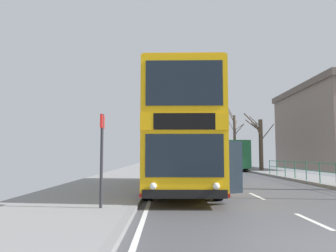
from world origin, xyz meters
name	(u,v)px	position (x,y,z in m)	size (l,w,h in m)	color
double_decker_bus_main	(181,136)	(-2.75, 9.32, 2.37)	(3.21, 10.65, 4.53)	#F4B20F
background_bus_far_lane	(227,155)	(3.04, 30.31, 1.62)	(2.80, 10.26, 2.95)	#19512D
bus_stop_sign_near	(102,149)	(-5.13, 3.68, 1.69)	(0.08, 0.44, 2.50)	#2D2D33
bare_tree_far_00	(260,142)	(5.55, 26.33, 2.76)	(2.76, 2.55, 5.32)	#4C3D2D
bare_tree_far_01	(235,138)	(5.72, 38.99, 3.80)	(2.61, 2.59, 7.57)	brown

